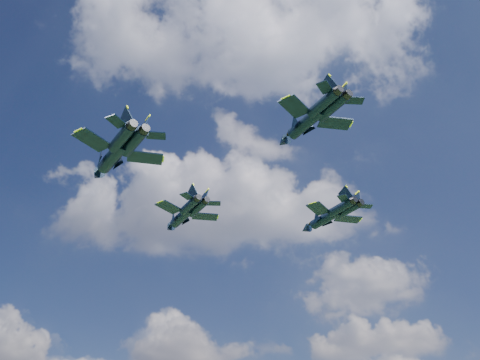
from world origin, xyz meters
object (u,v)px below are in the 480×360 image
jet_lead (181,217)px  jet_slot (304,124)px  jet_right (324,219)px  jet_left (112,158)px

jet_lead → jet_slot: size_ratio=1.12×
jet_lead → jet_right: size_ratio=1.09×
jet_left → jet_slot: (28.10, -5.61, -0.13)m
jet_left → jet_right: size_ratio=1.15×
jet_left → jet_right: 38.69m
jet_slot → jet_right: bearing=45.6°
jet_right → jet_lead: bearing=133.2°
jet_slot → jet_lead: bearing=89.3°
jet_left → jet_right: (31.68, 22.21, -0.43)m
jet_left → jet_slot: jet_left is taller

